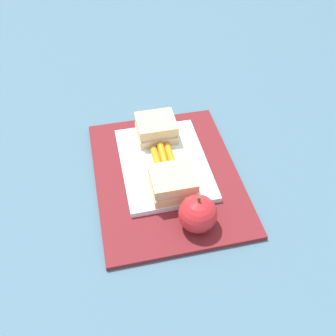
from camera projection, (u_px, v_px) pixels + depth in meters
The scene contains 7 objects.
ground_plane at pixel (167, 178), 0.78m from camera, with size 2.40×2.40×0.00m, color #42667A.
lunchbag_mat at pixel (167, 176), 0.78m from camera, with size 0.36×0.28×0.01m, color maroon.
food_tray at pixel (164, 164), 0.78m from camera, with size 0.23×0.17×0.01m, color white.
sandwich_half_left at pixel (156, 128), 0.82m from camera, with size 0.07×0.08×0.04m.
sandwich_half_right at pixel (173, 183), 0.71m from camera, with size 0.07×0.08×0.04m.
carrot_sticks_bundle at pixel (164, 159), 0.78m from camera, with size 0.08×0.04×0.02m.
apple at pixel (198, 214), 0.66m from camera, with size 0.07×0.07×0.08m.
Camera 1 is at (0.51, -0.11, 0.58)m, focal length 41.67 mm.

